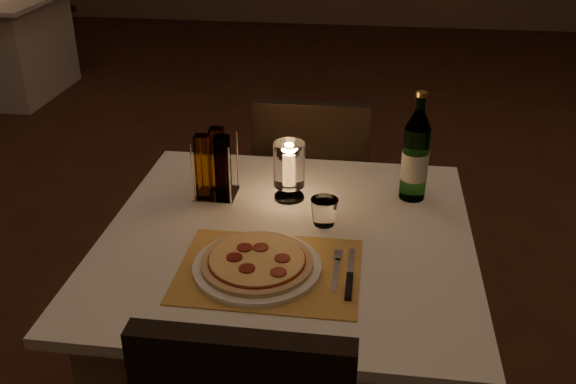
# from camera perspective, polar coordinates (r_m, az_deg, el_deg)

# --- Properties ---
(floor) EXTENTS (8.00, 10.00, 0.02)m
(floor) POSITION_cam_1_polar(r_m,az_deg,el_deg) (2.78, 3.29, -9.18)
(floor) COLOR #422315
(floor) RESTS_ON ground
(main_table) EXTENTS (1.00, 1.00, 0.74)m
(main_table) POSITION_cam_1_polar(r_m,az_deg,el_deg) (1.96, -0.08, -12.95)
(main_table) COLOR silver
(main_table) RESTS_ON ground
(chair_far) EXTENTS (0.42, 0.42, 0.90)m
(chair_far) POSITION_cam_1_polar(r_m,az_deg,el_deg) (2.46, 2.18, 0.98)
(chair_far) COLOR black
(chair_far) RESTS_ON ground
(placemat) EXTENTS (0.45, 0.34, 0.00)m
(placemat) POSITION_cam_1_polar(r_m,az_deg,el_deg) (1.60, -1.69, -6.99)
(placemat) COLOR gold
(placemat) RESTS_ON main_table
(plate) EXTENTS (0.32, 0.32, 0.01)m
(plate) POSITION_cam_1_polar(r_m,az_deg,el_deg) (1.60, -2.76, -6.64)
(plate) COLOR white
(plate) RESTS_ON placemat
(pizza) EXTENTS (0.28, 0.28, 0.02)m
(pizza) POSITION_cam_1_polar(r_m,az_deg,el_deg) (1.59, -2.77, -6.16)
(pizza) COLOR #D8B77F
(pizza) RESTS_ON plate
(fork) EXTENTS (0.02, 0.18, 0.00)m
(fork) POSITION_cam_1_polar(r_m,az_deg,el_deg) (1.61, 4.34, -6.64)
(fork) COLOR silver
(fork) RESTS_ON placemat
(knife) EXTENTS (0.02, 0.22, 0.01)m
(knife) POSITION_cam_1_polar(r_m,az_deg,el_deg) (1.56, 5.49, -7.87)
(knife) COLOR black
(knife) RESTS_ON placemat
(tumbler) EXTENTS (0.08, 0.08, 0.08)m
(tumbler) POSITION_cam_1_polar(r_m,az_deg,el_deg) (1.78, 3.24, -1.76)
(tumbler) COLOR white
(tumbler) RESTS_ON main_table
(water_bottle) EXTENTS (0.08, 0.08, 0.33)m
(water_bottle) POSITION_cam_1_polar(r_m,az_deg,el_deg) (1.92, 11.26, 3.09)
(water_bottle) COLOR #5EA257
(water_bottle) RESTS_ON main_table
(hurricane_candle) EXTENTS (0.09, 0.09, 0.18)m
(hurricane_candle) POSITION_cam_1_polar(r_m,az_deg,el_deg) (1.89, 0.10, 2.28)
(hurricane_candle) COLOR white
(hurricane_candle) RESTS_ON main_table
(cruet_caddy) EXTENTS (0.12, 0.12, 0.21)m
(cruet_caddy) POSITION_cam_1_polar(r_m,az_deg,el_deg) (1.91, -6.53, 2.20)
(cruet_caddy) COLOR white
(cruet_caddy) RESTS_ON main_table
(neighbor_chair_lb) EXTENTS (0.42, 0.42, 0.90)m
(neighbor_chair_lb) POSITION_cam_1_polar(r_m,az_deg,el_deg) (6.07, -21.48, 15.28)
(neighbor_chair_lb) COLOR black
(neighbor_chair_lb) RESTS_ON ground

